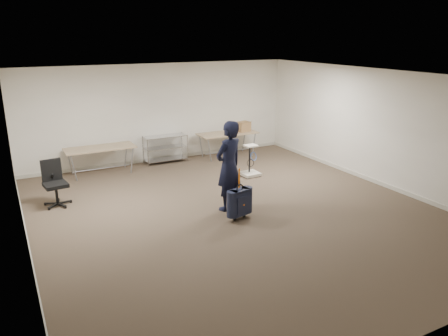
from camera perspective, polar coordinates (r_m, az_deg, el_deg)
ground at (r=9.21m, az=1.58°, el=-5.79°), size 9.00×9.00×0.00m
room_shell at (r=10.33m, az=-2.15°, el=-2.88°), size 8.00×9.00×9.00m
folding_table_left at (r=11.93m, az=-15.88°, el=2.36°), size 1.80×0.75×0.73m
folding_table_right at (r=13.18m, az=0.46°, el=4.40°), size 1.80×0.75×0.73m
wire_shelf at (r=12.71m, az=-7.66°, el=2.66°), size 1.22×0.47×0.80m
person at (r=9.06m, az=0.64°, el=0.26°), size 0.81×0.66×1.91m
suitcase at (r=8.75m, az=2.05°, el=-4.49°), size 0.43×0.30×1.07m
office_chair at (r=10.16m, az=-21.10°, el=-2.92°), size 0.60×0.60×1.00m
equipment_cart at (r=11.47m, az=3.46°, el=0.03°), size 0.47×0.47×0.83m
cardboard_box at (r=13.36m, az=2.54°, el=5.43°), size 0.44×0.36×0.29m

